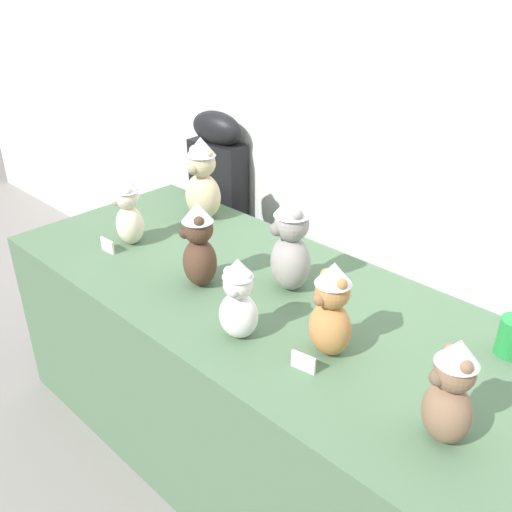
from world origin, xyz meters
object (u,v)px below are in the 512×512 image
Objects in this scene: display_table at (256,373)px; teddy_bear_cream at (128,211)px; teddy_bear_caramel at (331,310)px; teddy_bear_cocoa at (199,246)px; teddy_bear_mocha at (450,392)px; teddy_bear_sand at (202,180)px; teddy_bear_snow at (238,300)px; instrument_case at (220,220)px; teddy_bear_ash at (291,243)px.

teddy_bear_cream is at bearing -171.08° from display_table.
teddy_bear_cocoa is at bearing -164.98° from teddy_bear_caramel.
teddy_bear_sand is at bearing -165.21° from teddy_bear_mocha.
display_table is at bearing 179.37° from teddy_bear_caramel.
teddy_bear_mocha is (1.30, -0.43, -0.04)m from teddy_bear_sand.
teddy_bear_caramel is (0.38, -0.10, 0.49)m from display_table.
teddy_bear_snow is at bearing -137.79° from teddy_bear_caramel.
instrument_case is 1.70m from teddy_bear_mocha.
teddy_bear_sand is 0.54m from teddy_bear_cocoa.
instrument_case is 1.34m from teddy_bear_caramel.
teddy_bear_ash is (-0.30, 0.18, 0.03)m from teddy_bear_caramel.
teddy_bear_cocoa is 1.08× the size of teddy_bear_mocha.
teddy_bear_ash is (0.65, 0.17, 0.03)m from teddy_bear_cream.
teddy_bear_caramel is (0.95, -0.01, 0.01)m from teddy_bear_cream.
teddy_bear_mocha is at bearing 4.25° from teddy_bear_caramel.
teddy_bear_sand is 1.03× the size of teddy_bear_ash.
instrument_case reaches higher than teddy_bear_snow.
teddy_bear_caramel is at bearing 34.50° from teddy_bear_cocoa.
teddy_bear_mocha is at bearing 6.89° from teddy_bear_ash.
teddy_bear_ash is at bearing 37.76° from teddy_bear_cream.
teddy_bear_ash reaches higher than teddy_bear_cocoa.
teddy_bear_cream is 0.35m from teddy_bear_sand.
teddy_bear_cocoa is 0.91m from teddy_bear_mocha.
teddy_bear_snow is (0.15, -0.22, 0.48)m from display_table.
teddy_bear_cocoa is 0.30m from teddy_bear_ash.
instrument_case is 3.83× the size of teddy_bear_caramel.
instrument_case reaches higher than teddy_bear_cocoa.
display_table is 7.09× the size of teddy_bear_mocha.
teddy_bear_cream reaches higher than display_table.
instrument_case reaches higher than teddy_bear_sand.
teddy_bear_ash is (0.07, 0.08, 0.52)m from display_table.
teddy_bear_sand reaches higher than teddy_bear_cream.
teddy_bear_mocha is (0.60, 0.05, 0.01)m from teddy_bear_snow.
teddy_bear_ash reaches higher than display_table.
teddy_bear_cocoa is at bearing -48.70° from teddy_bear_sand.
teddy_bear_cream is 1.06× the size of teddy_bear_snow.
teddy_bear_caramel is (0.23, 0.12, 0.01)m from teddy_bear_snow.
teddy_bear_cream is (-0.57, -0.09, 0.49)m from display_table.
display_table is 1.78× the size of instrument_case.
teddy_bear_cream is 0.73m from teddy_bear_snow.
teddy_bear_cocoa reaches higher than display_table.
instrument_case is at bearing 120.99° from teddy_bear_sand.
teddy_bear_snow is (0.72, -0.13, -0.01)m from teddy_bear_cream.
teddy_bear_cocoa is at bearing -145.34° from display_table.
display_table is at bearing 31.85° from teddy_bear_cream.
teddy_bear_cream is at bearing -150.57° from teddy_bear_mocha.
teddy_bear_sand is (0.21, -0.28, 0.34)m from instrument_case.
teddy_bear_cocoa is at bearing 20.71° from teddy_bear_cream.
teddy_bear_caramel is at bearing -32.41° from instrument_case.
teddy_bear_mocha is (0.75, -0.17, 0.49)m from display_table.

